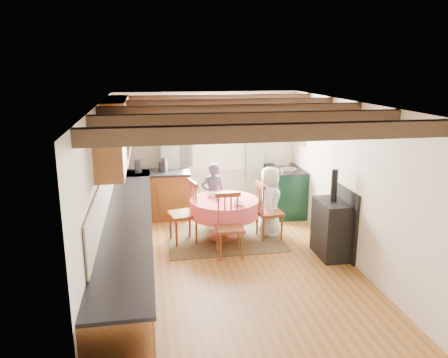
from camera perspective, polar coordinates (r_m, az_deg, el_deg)
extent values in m
cube|color=#926135|center=(6.71, 1.19, -11.28)|extent=(3.60, 5.50, 0.00)
cube|color=white|center=(6.06, 1.31, 9.61)|extent=(3.60, 5.50, 0.00)
cube|color=silver|center=(8.92, -2.15, 3.42)|extent=(3.60, 0.00, 2.40)
cube|color=silver|center=(3.79, 9.45, -12.65)|extent=(3.60, 0.00, 2.40)
cube|color=silver|center=(6.20, -15.32, -2.10)|extent=(0.00, 5.50, 2.40)
cube|color=silver|center=(6.84, 16.21, -0.61)|extent=(0.00, 5.50, 2.40)
cube|color=#3C281C|center=(4.14, 6.69, 5.96)|extent=(3.60, 0.16, 0.16)
cube|color=#3C281C|center=(5.09, 3.50, 7.64)|extent=(3.60, 0.16, 0.16)
cube|color=#3C281C|center=(6.07, 1.31, 8.77)|extent=(3.60, 0.16, 0.16)
cube|color=#3C281C|center=(7.05, -0.28, 9.58)|extent=(3.60, 0.16, 0.16)
cube|color=#3C281C|center=(8.03, -1.49, 10.19)|extent=(3.60, 0.16, 0.16)
cube|color=beige|center=(6.48, -14.91, -1.34)|extent=(0.02, 4.50, 0.55)
cube|color=beige|center=(8.82, -8.59, 3.14)|extent=(1.40, 0.02, 0.55)
cube|color=#9F5825|center=(6.43, -12.18, -8.50)|extent=(0.60, 5.30, 0.88)
cube|color=#9F5825|center=(8.73, -8.68, -2.12)|extent=(1.30, 0.60, 0.88)
cube|color=black|center=(6.26, -12.22, -4.61)|extent=(0.64, 5.30, 0.04)
cube|color=black|center=(8.59, -8.79, 0.78)|extent=(1.30, 0.64, 0.04)
cube|color=#9F5825|center=(7.20, -13.53, 6.40)|extent=(0.34, 1.80, 0.90)
cube|color=#9F5825|center=(5.73, -14.35, 3.83)|extent=(0.34, 0.90, 0.70)
cube|color=white|center=(8.85, -1.52, 5.96)|extent=(1.34, 0.03, 1.54)
cube|color=white|center=(8.85, -1.52, 5.97)|extent=(1.20, 0.01, 1.40)
cube|color=#B6B7B0|center=(8.77, -6.92, 2.47)|extent=(0.35, 0.10, 2.10)
cube|color=#B6B7B0|center=(9.01, 3.94, 2.87)|extent=(0.35, 0.10, 2.10)
cylinder|color=black|center=(8.69, -1.46, 9.79)|extent=(2.00, 0.03, 0.03)
cube|color=gold|center=(8.82, 9.77, 6.38)|extent=(0.04, 0.50, 0.60)
cylinder|color=silver|center=(9.00, 4.53, 6.72)|extent=(0.30, 0.02, 0.30)
cube|color=#4C3E20|center=(7.74, 0.02, -7.58)|extent=(1.94, 1.51, 0.01)
imported|color=#373B4E|center=(8.12, -1.41, -2.05)|extent=(0.45, 0.30, 1.20)
imported|color=silver|center=(7.76, 5.90, -2.85)|extent=(0.54, 0.68, 1.22)
imported|color=silver|center=(7.20, 1.86, -3.21)|extent=(0.24, 0.24, 0.05)
imported|color=silver|center=(7.64, -1.43, -2.09)|extent=(0.26, 0.26, 0.06)
imported|color=silver|center=(7.47, -0.83, -2.31)|extent=(0.14, 0.14, 0.10)
cylinder|color=#262628|center=(8.56, -10.95, 1.60)|extent=(0.14, 0.14, 0.24)
cylinder|color=#262628|center=(8.57, -7.81, 1.58)|extent=(0.17, 0.17, 0.19)
cylinder|color=#262628|center=(8.52, -7.70, 1.77)|extent=(0.10, 0.10, 0.27)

